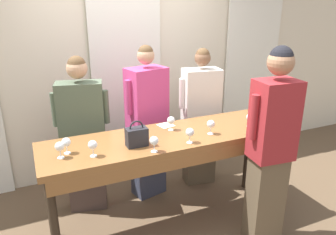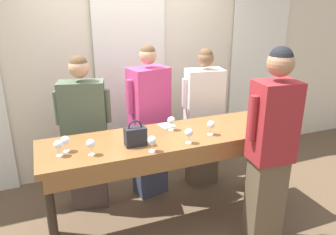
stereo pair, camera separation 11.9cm
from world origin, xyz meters
name	(u,v)px [view 1 (the left image)]	position (x,y,z in m)	size (l,w,h in m)	color
ground_plane	(171,222)	(0.00, 0.00, 0.00)	(18.00, 18.00, 0.00)	brown
wall_back	(125,65)	(0.00, 1.40, 1.40)	(12.00, 0.06, 2.80)	beige
curtain_panel_center	(127,71)	(0.00, 1.33, 1.34)	(0.89, 0.03, 2.69)	white
curtain_panel_right	(252,60)	(1.91, 1.33, 1.34)	(0.89, 0.03, 2.69)	white
tasting_bar	(172,147)	(0.00, -0.02, 0.87)	(2.39, 0.67, 0.98)	brown
wine_bottle	(281,115)	(1.09, -0.23, 1.10)	(0.09, 0.09, 0.30)	black
handbag	(137,136)	(-0.37, -0.10, 1.07)	(0.18, 0.11, 0.23)	#232328
wine_glass_front_left	(250,117)	(0.80, -0.12, 1.08)	(0.08, 0.08, 0.14)	white
wine_glass_front_mid	(190,133)	(0.08, -0.23, 1.08)	(0.08, 0.08, 0.14)	white
wine_glass_front_right	(60,147)	(-1.00, -0.07, 1.08)	(0.08, 0.08, 0.14)	white
wine_glass_center_left	(211,124)	(0.35, -0.13, 1.08)	(0.08, 0.08, 0.14)	white
wine_glass_center_mid	(154,141)	(-0.28, -0.27, 1.08)	(0.08, 0.08, 0.14)	white
wine_glass_center_right	(66,143)	(-0.94, -0.01, 1.08)	(0.08, 0.08, 0.14)	white
wine_glass_back_left	(93,145)	(-0.75, -0.15, 1.08)	(0.08, 0.08, 0.14)	white
wine_glass_back_mid	(171,121)	(0.05, 0.11, 1.08)	(0.08, 0.08, 0.14)	white
napkin	(166,125)	(0.05, 0.24, 0.99)	(0.16, 0.16, 0.00)	white
guest_olive_jacket	(83,136)	(-0.71, 0.63, 0.85)	(0.56, 0.33, 1.68)	#473833
guest_pink_top	(148,124)	(0.00, 0.63, 0.88)	(0.53, 0.36, 1.74)	#383D51
guest_cream_sweater	(200,118)	(0.68, 0.63, 0.84)	(0.54, 0.32, 1.67)	brown
host_pouring	(271,148)	(0.69, -0.58, 0.96)	(0.47, 0.29, 1.84)	brown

